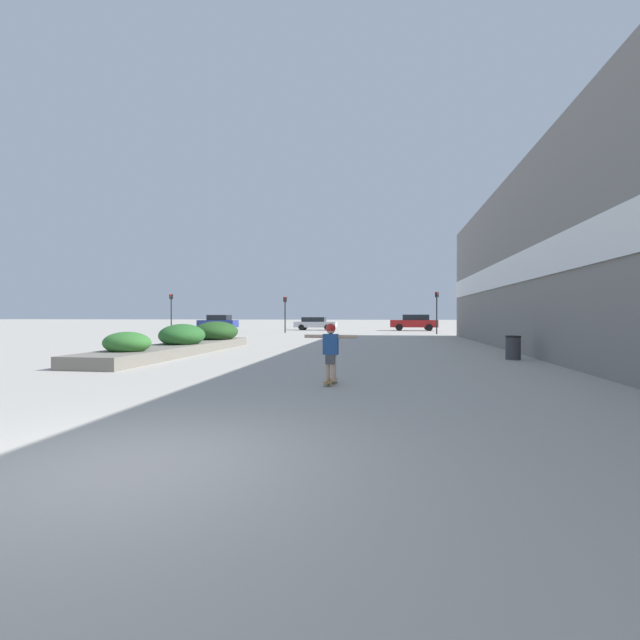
% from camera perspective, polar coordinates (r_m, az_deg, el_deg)
% --- Properties ---
extents(ground_plane, '(300.00, 300.00, 0.00)m').
position_cam_1_polar(ground_plane, '(5.10, -24.69, -17.42)').
color(ground_plane, '#ADA89E').
extents(building_wall_right, '(0.67, 35.47, 7.79)m').
position_cam_1_polar(building_wall_right, '(17.69, 27.64, 8.07)').
color(building_wall_right, gray).
rests_on(building_wall_right, ground_plane).
extents(planter_box, '(2.11, 11.25, 1.28)m').
position_cam_1_polar(planter_box, '(19.15, -17.17, -2.64)').
color(planter_box, slate).
rests_on(planter_box, ground_plane).
extents(skateboard, '(0.26, 0.78, 0.09)m').
position_cam_1_polar(skateboard, '(9.82, 1.43, -8.20)').
color(skateboard, olive).
rests_on(skateboard, ground_plane).
extents(skateboarder, '(1.22, 0.22, 1.31)m').
position_cam_1_polar(skateboarder, '(9.73, 1.43, -3.48)').
color(skateboarder, tan).
rests_on(skateboarder, skateboard).
extents(trash_bin, '(0.53, 0.53, 0.85)m').
position_cam_1_polar(trash_bin, '(16.73, 24.35, -3.37)').
color(trash_bin, '#38383D').
rests_on(trash_bin, ground_plane).
extents(car_leftmost, '(4.44, 1.99, 1.38)m').
position_cam_1_polar(car_leftmost, '(45.66, -0.65, -0.43)').
color(car_leftmost, '#BCBCC1').
rests_on(car_leftmost, ground_plane).
extents(car_center_left, '(3.89, 1.95, 1.62)m').
position_cam_1_polar(car_center_left, '(45.62, -13.41, -0.31)').
color(car_center_left, navy).
rests_on(car_center_left, ground_plane).
extents(car_center_right, '(4.76, 1.84, 1.65)m').
position_cam_1_polar(car_center_right, '(44.91, 12.43, -0.29)').
color(car_center_right, maroon).
rests_on(car_center_right, ground_plane).
extents(traffic_light_left, '(0.28, 0.30, 3.24)m').
position_cam_1_polar(traffic_light_left, '(38.38, -4.68, 1.59)').
color(traffic_light_left, black).
rests_on(traffic_light_left, ground_plane).
extents(traffic_light_right, '(0.28, 0.30, 3.54)m').
position_cam_1_polar(traffic_light_right, '(37.14, 15.31, 1.89)').
color(traffic_light_right, black).
rests_on(traffic_light_right, ground_plane).
extents(traffic_light_far_left, '(0.28, 0.30, 3.55)m').
position_cam_1_polar(traffic_light_far_left, '(42.13, -19.23, 1.73)').
color(traffic_light_far_left, black).
rests_on(traffic_light_far_left, ground_plane).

